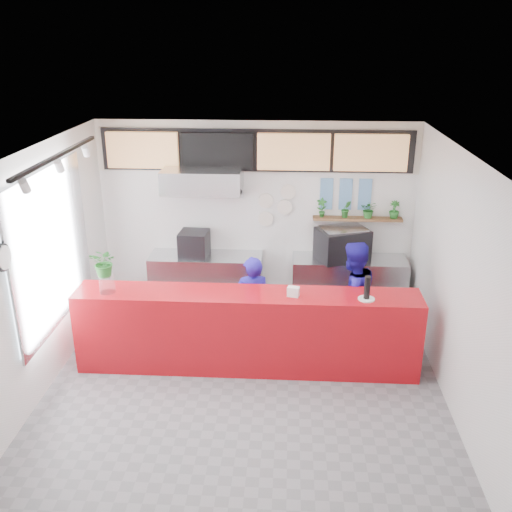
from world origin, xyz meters
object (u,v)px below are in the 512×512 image
at_px(panini_oven, 194,244).
at_px(pepper_mill, 367,287).
at_px(staff_center, 252,305).
at_px(staff_right, 351,297).
at_px(espresso_machine, 342,244).
at_px(service_counter, 247,331).

distance_m(panini_oven, pepper_mill, 3.14).
bearing_deg(pepper_mill, staff_center, 159.65).
bearing_deg(staff_right, espresso_machine, -121.47).
height_order(service_counter, staff_right, staff_right).
distance_m(staff_right, pepper_mill, 0.81).
bearing_deg(service_counter, staff_right, 21.66).
bearing_deg(staff_right, panini_oven, -60.84).
height_order(panini_oven, staff_right, staff_right).
height_order(staff_center, staff_right, staff_right).
relative_size(staff_center, staff_right, 0.88).
xyz_separation_m(staff_center, staff_right, (1.37, 0.11, 0.10)).
bearing_deg(service_counter, staff_center, 85.33).
relative_size(service_counter, staff_center, 3.16).
bearing_deg(espresso_machine, pepper_mill, -108.20).
bearing_deg(service_counter, espresso_machine, 52.79).
bearing_deg(espresso_machine, staff_right, -110.83).
height_order(panini_oven, staff_center, staff_center).
bearing_deg(panini_oven, staff_right, -23.35).
bearing_deg(service_counter, panini_oven, 118.54).
relative_size(espresso_machine, staff_right, 0.47).
bearing_deg(pepper_mill, panini_oven, 142.76).
bearing_deg(espresso_machine, service_counter, -149.94).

